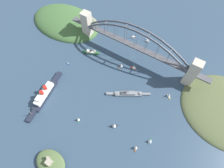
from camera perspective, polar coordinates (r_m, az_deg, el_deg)
ground_plane at (r=356.64m, az=6.80°, el=8.66°), size 1400.00×1400.00×0.00m
harbor_arch_bridge at (r=333.52m, az=7.35°, el=11.93°), size 280.15×15.24×71.55m
headland_east_shore at (r=433.18m, az=-14.19°, el=18.50°), size 160.87×106.79×31.74m
ocean_liner at (r=323.67m, az=-20.69°, el=-3.08°), size 25.06×99.85×20.56m
naval_cruiser at (r=308.01m, az=5.10°, el=-3.08°), size 66.78×42.92×16.85m
harbor_ferry_steamer at (r=360.41m, az=-6.66°, el=10.05°), size 31.86×18.64×8.16m
fort_island_mid_harbor at (r=286.42m, az=-19.01°, el=-22.63°), size 45.29×31.88×16.70m
seaplane_taxiing_near_bridge at (r=389.40m, az=6.86°, el=14.70°), size 8.29×8.38×4.71m
seaplane_second_in_formation at (r=386.19m, az=11.26°, el=13.41°), size 10.03×8.40×4.93m
small_boat_0 at (r=279.08m, az=7.59°, el=-19.49°), size 6.64×8.98×9.04m
small_boat_1 at (r=335.86m, az=3.00°, el=5.98°), size 7.66×8.61×10.76m
small_boat_2 at (r=353.18m, az=-13.86°, el=6.34°), size 7.78×3.23×2.06m
small_boat_3 at (r=335.14m, az=6.99°, el=5.47°), size 10.63×6.48×12.09m
small_boat_4 at (r=318.71m, az=17.71°, el=-3.41°), size 8.71×7.13×9.84m
small_boat_5 at (r=292.86m, az=-10.79°, el=-11.03°), size 6.27×8.02×8.57m
small_boat_6 at (r=283.65m, az=0.69°, el=-13.09°), size 9.10×9.47×11.26m
small_boat_7 at (r=284.70m, az=12.07°, el=-17.40°), size 5.48×9.64×8.60m
channel_marker_buoy at (r=340.30m, az=6.34°, el=5.50°), size 2.20×2.20×2.75m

